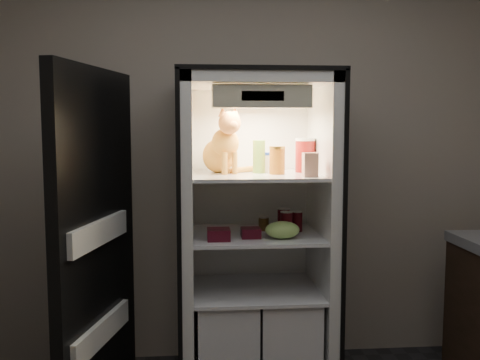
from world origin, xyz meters
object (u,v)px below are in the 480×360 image
object	(u,v)px
soda_can_a	(284,220)
soda_can_c	(286,223)
berry_box_right	(251,233)
pepper_jar	(305,155)
salsa_jar	(277,160)
condiment_jar	(264,223)
tabby_cat	(223,148)
berry_box_left	(219,234)
soda_can_b	(297,221)
cream_carton	(310,165)
mayo_tub	(265,162)
refrigerator	(255,256)
grape_bag	(282,230)
parmesan_shaker	(259,157)

from	to	relation	value
soda_can_a	soda_can_c	world-z (taller)	soda_can_a
berry_box_right	pepper_jar	bearing A→B (deg)	29.90
salsa_jar	condiment_jar	world-z (taller)	salsa_jar
salsa_jar	soda_can_c	bearing A→B (deg)	-4.61
tabby_cat	pepper_jar	bearing A→B (deg)	-18.89
condiment_jar	berry_box_left	size ratio (longest dim) A/B	0.69
pepper_jar	soda_can_c	size ratio (longest dim) A/B	1.54
salsa_jar	soda_can_b	world-z (taller)	salsa_jar
cream_carton	soda_can_c	world-z (taller)	cream_carton
tabby_cat	soda_can_a	world-z (taller)	tabby_cat
mayo_tub	cream_carton	size ratio (longest dim) A/B	0.91
refrigerator	soda_can_c	world-z (taller)	refrigerator
refrigerator	mayo_tub	xyz separation A→B (m)	(0.07, 0.03, 0.56)
refrigerator	salsa_jar	bearing A→B (deg)	-39.48
tabby_cat	soda_can_a	bearing A→B (deg)	-23.16
soda_can_b	cream_carton	bearing A→B (deg)	-84.73
tabby_cat	mayo_tub	size ratio (longest dim) A/B	3.27
salsa_jar	soda_can_c	xyz separation A→B (m)	(0.06, -0.00, -0.36)
pepper_jar	condiment_jar	size ratio (longest dim) A/B	2.33
refrigerator	salsa_jar	size ratio (longest dim) A/B	11.76
berry_box_left	salsa_jar	bearing A→B (deg)	20.99
cream_carton	soda_can_c	bearing A→B (deg)	121.09
tabby_cat	soda_can_b	size ratio (longest dim) A/B	3.26
condiment_jar	grape_bag	xyz separation A→B (m)	(0.07, -0.24, 0.00)
pepper_jar	grape_bag	world-z (taller)	pepper_jar
condiment_jar	berry_box_left	bearing A→B (deg)	-138.54
refrigerator	condiment_jar	xyz separation A→B (m)	(0.06, 0.02, 0.19)
mayo_tub	cream_carton	xyz separation A→B (m)	(0.21, -0.29, 0.01)
soda_can_a	grape_bag	bearing A→B (deg)	-101.14
cream_carton	soda_can_b	bearing A→B (deg)	95.27
mayo_tub	condiment_jar	xyz separation A→B (m)	(-0.01, -0.01, -0.37)
tabby_cat	cream_carton	world-z (taller)	tabby_cat
mayo_tub	berry_box_left	world-z (taller)	mayo_tub
pepper_jar	berry_box_right	xyz separation A→B (m)	(-0.35, -0.20, -0.42)
soda_can_c	pepper_jar	bearing A→B (deg)	42.90
refrigerator	tabby_cat	world-z (taller)	refrigerator
parmesan_shaker	salsa_jar	xyz separation A→B (m)	(0.10, -0.08, -0.02)
soda_can_a	soda_can_b	distance (m)	0.08
refrigerator	berry_box_right	size ratio (longest dim) A/B	17.40
condiment_jar	grape_bag	size ratio (longest dim) A/B	0.45
grape_bag	tabby_cat	bearing A→B (deg)	144.07
cream_carton	soda_can_b	xyz separation A→B (m)	(-0.02, 0.24, -0.36)
mayo_tub	pepper_jar	size ratio (longest dim) A/B	0.59
soda_can_c	condiment_jar	size ratio (longest dim) A/B	1.52
soda_can_b	soda_can_c	bearing A→B (deg)	-135.65
soda_can_a	soda_can_b	xyz separation A→B (m)	(0.08, -0.02, -0.01)
soda_can_c	berry_box_left	xyz separation A→B (m)	(-0.40, -0.13, -0.03)
parmesan_shaker	cream_carton	size ratio (longest dim) A/B	1.47
cream_carton	mayo_tub	bearing A→B (deg)	125.22
refrigerator	grape_bag	bearing A→B (deg)	-58.98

